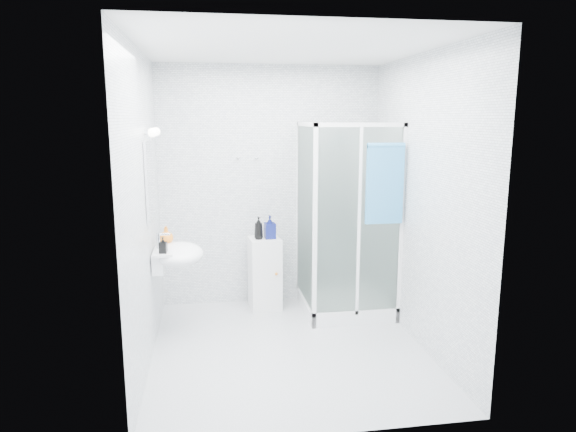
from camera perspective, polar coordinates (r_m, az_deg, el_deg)
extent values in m
cube|color=white|center=(4.37, 0.06, 1.06)|extent=(2.40, 2.60, 2.60)
cube|color=silver|center=(4.77, 0.06, -14.50)|extent=(2.40, 2.60, 0.01)
cube|color=white|center=(4.34, 0.07, 18.18)|extent=(2.40, 2.60, 0.01)
cube|color=white|center=(5.66, 6.32, -9.74)|extent=(0.90, 0.90, 0.12)
cube|color=white|center=(5.20, 2.12, 10.15)|extent=(0.04, 0.90, 0.04)
cube|color=white|center=(4.89, 8.13, 10.00)|extent=(0.90, 0.04, 0.04)
cube|color=white|center=(4.89, 3.00, -1.48)|extent=(0.04, 0.04, 2.00)
cube|color=white|center=(5.29, 1.94, -0.08)|extent=(0.02, 0.82, 1.84)
cube|color=white|center=(4.98, 7.88, -0.88)|extent=(0.82, 0.02, 1.84)
cube|color=white|center=(4.99, 7.84, -0.86)|extent=(0.03, 0.04, 1.84)
cylinder|color=silver|center=(5.72, 5.57, 3.84)|extent=(0.02, 0.02, 1.00)
cylinder|color=silver|center=(5.65, 5.73, 8.53)|extent=(0.09, 0.05, 0.09)
cylinder|color=silver|center=(5.80, 5.92, 0.94)|extent=(0.12, 0.04, 0.12)
cylinder|color=silver|center=(4.94, 11.34, 7.59)|extent=(0.03, 0.05, 0.03)
cube|color=white|center=(4.90, -14.12, -4.79)|extent=(0.10, 0.40, 0.18)
ellipsoid|color=white|center=(4.87, -12.03, -4.17)|extent=(0.46, 0.56, 0.20)
cube|color=white|center=(4.87, -13.47, -3.64)|extent=(0.16, 0.50, 0.02)
cylinder|color=silver|center=(4.86, -14.21, -2.74)|extent=(0.04, 0.04, 0.16)
cylinder|color=silver|center=(4.84, -13.66, -1.98)|extent=(0.12, 0.02, 0.02)
cube|color=white|center=(4.76, -15.07, 3.93)|extent=(0.02, 0.60, 0.70)
cylinder|color=silver|center=(4.57, -15.35, 8.92)|extent=(0.05, 0.04, 0.04)
sphere|color=white|center=(4.57, -14.85, 8.95)|extent=(0.08, 0.08, 0.08)
cylinder|color=silver|center=(4.89, -14.94, 9.05)|extent=(0.05, 0.04, 0.04)
sphere|color=white|center=(4.89, -14.47, 9.07)|extent=(0.08, 0.08, 0.08)
cylinder|color=silver|center=(5.55, -5.60, 6.43)|extent=(0.02, 0.04, 0.02)
sphere|color=silver|center=(5.52, -5.58, 6.41)|extent=(0.03, 0.03, 0.03)
cylinder|color=silver|center=(5.56, -3.53, 6.47)|extent=(0.02, 0.04, 0.02)
sphere|color=silver|center=(5.54, -3.50, 6.45)|extent=(0.03, 0.03, 0.03)
cube|color=white|center=(5.59, -2.59, -6.36)|extent=(0.35, 0.35, 0.78)
cube|color=white|center=(5.44, -2.41, -6.84)|extent=(0.29, 0.03, 0.66)
sphere|color=orange|center=(5.42, -1.31, -6.46)|extent=(0.03, 0.03, 0.03)
cube|color=teal|center=(4.95, 10.70, 3.41)|extent=(0.36, 0.04, 0.74)
cylinder|color=teal|center=(4.91, 10.85, 7.70)|extent=(0.36, 0.05, 0.05)
imported|color=black|center=(5.42, -3.29, -1.34)|extent=(0.12, 0.12, 0.24)
imported|color=#0E1556|center=(5.44, -2.03, -1.23)|extent=(0.12, 0.12, 0.25)
imported|color=orange|center=(5.01, -13.39, -2.09)|extent=(0.16, 0.16, 0.17)
imported|color=black|center=(4.68, -13.72, -3.16)|extent=(0.07, 0.08, 0.15)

